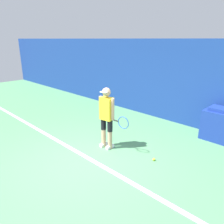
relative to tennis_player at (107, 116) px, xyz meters
The scene contains 6 objects.
ground_plane 1.25m from the tennis_player, 76.02° to the right, with size 24.00×24.00×0.00m, color #518C5B.
back_wall 3.08m from the tennis_player, 86.11° to the left, with size 24.00×0.10×2.82m.
court_baseline 1.19m from the tennis_player, 74.53° to the right, with size 21.60×0.10×0.01m.
tennis_player is the anchor object (origin of this frame).
tennis_ball 1.61m from the tennis_player, 13.30° to the left, with size 0.07×0.07×0.07m.
covered_chair 3.29m from the tennis_player, 53.45° to the left, with size 0.84×0.64×0.97m.
Camera 1 is at (3.64, -2.89, 2.81)m, focal length 35.00 mm.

